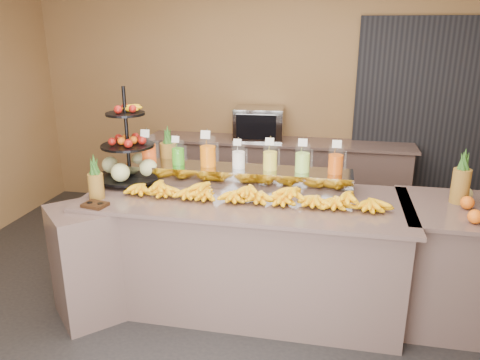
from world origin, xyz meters
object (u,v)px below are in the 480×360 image
(condiment_caddy, at_px, (95,205))
(banana_heap, at_px, (249,191))
(fruit_stand, at_px, (133,158))
(pitcher_tray, at_px, (239,176))
(oven_warmer, at_px, (259,124))

(condiment_caddy, bearing_deg, banana_heap, 18.47)
(fruit_stand, distance_m, condiment_caddy, 0.64)
(pitcher_tray, xyz_separation_m, condiment_caddy, (-0.93, -0.69, -0.06))
(pitcher_tray, distance_m, banana_heap, 0.36)
(banana_heap, xyz_separation_m, condiment_caddy, (-1.08, -0.36, -0.06))
(fruit_stand, height_order, condiment_caddy, fruit_stand)
(banana_heap, height_order, oven_warmer, oven_warmer)
(fruit_stand, bearing_deg, pitcher_tray, 11.16)
(banana_heap, distance_m, oven_warmer, 2.02)
(banana_heap, relative_size, fruit_stand, 2.50)
(condiment_caddy, bearing_deg, oven_warmer, 70.68)
(condiment_caddy, xyz_separation_m, oven_warmer, (0.83, 2.36, 0.17))
(banana_heap, distance_m, fruit_stand, 1.08)
(pitcher_tray, bearing_deg, oven_warmer, 93.62)
(pitcher_tray, xyz_separation_m, oven_warmer, (-0.11, 1.67, 0.11))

